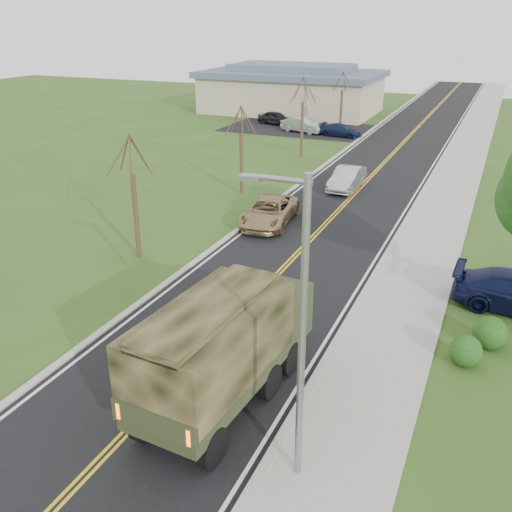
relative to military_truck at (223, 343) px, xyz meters
The scene contains 17 objects.
ground 3.20m from the military_truck, 142.65° to the right, with size 160.00×160.00×0.00m, color #304A18.
road 38.63m from the military_truck, 92.86° to the left, with size 8.00×120.00×0.01m, color black.
curb_right 38.65m from the military_truck, 86.70° to the left, with size 0.30×120.00×0.12m, color #9E998E.
sidewalk_right 38.79m from the military_truck, 84.11° to the left, with size 3.20×120.00×0.10m, color #9E998E.
curb_left 39.06m from the military_truck, 98.96° to the left, with size 0.30×120.00×0.10m, color #9E998E.
street_light 4.27m from the military_truck, 33.52° to the right, with size 1.65×0.22×8.00m.
bare_tree_a 12.36m from the military_truck, 136.31° to the left, with size 1.93×2.26×6.08m.
bare_tree_b 22.39m from the military_truck, 113.50° to the left, with size 1.83×2.14×5.73m.
bare_tree_c 33.74m from the military_truck, 105.35° to the left, with size 2.04×2.39×6.42m.
bare_tree_d 45.42m from the military_truck, 101.34° to the left, with size 1.88×2.20×5.91m.
commercial_building 57.37m from the military_truck, 108.19° to the left, with size 25.50×21.50×5.65m.
military_truck is the anchor object (origin of this frame).
suv_champagne 16.38m from the military_truck, 107.54° to the left, with size 2.45×5.31×1.48m, color #9F8359.
sedan_silver 24.39m from the military_truck, 96.43° to the left, with size 1.58×4.54×1.50m, color #B5B5BA.
lot_car_dark 48.56m from the military_truck, 109.80° to the left, with size 1.65×4.10×1.40m, color black.
lot_car_silver 44.27m from the military_truck, 106.08° to the left, with size 1.59×4.57×1.51m, color #ABACB0.
lot_car_navy 42.82m from the military_truck, 100.97° to the left, with size 1.70×4.18×1.21m, color #101C3C.
Camera 1 is at (8.57, -11.40, 10.97)m, focal length 40.00 mm.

